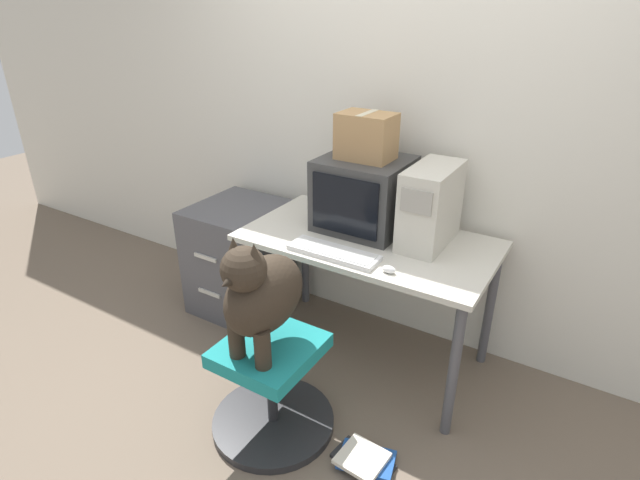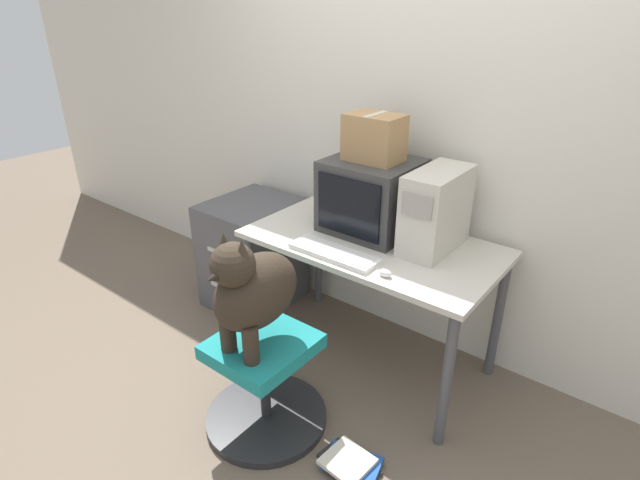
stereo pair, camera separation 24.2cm
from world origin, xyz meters
name	(u,v)px [view 2 (the right image)]	position (x,y,z in m)	size (l,w,h in m)	color
ground_plane	(330,391)	(0.00, 0.00, 0.00)	(12.00, 12.00, 0.00)	#6B5B4C
wall_back	(420,124)	(0.00, 0.79, 1.30)	(8.00, 0.05, 2.60)	silver
desk	(372,256)	(0.00, 0.36, 0.67)	(1.32, 0.73, 0.76)	beige
crt_monitor	(371,196)	(-0.10, 0.48, 0.96)	(0.46, 0.43, 0.39)	#383838
pc_tower	(436,210)	(0.28, 0.48, 0.97)	(0.21, 0.43, 0.41)	beige
keyboard	(334,253)	(-0.06, 0.10, 0.78)	(0.47, 0.15, 0.03)	silver
computer_mouse	(385,273)	(0.25, 0.08, 0.78)	(0.07, 0.04, 0.04)	silver
office_chair	(265,385)	(-0.13, -0.35, 0.23)	(0.60, 0.60, 0.49)	#262628
dog	(252,289)	(-0.13, -0.40, 0.79)	(0.26, 0.47, 0.58)	#33281E
filing_cabinet	(253,253)	(-0.97, 0.42, 0.36)	(0.50, 0.60, 0.72)	#4C4C51
cardboard_box	(374,138)	(-0.10, 0.49, 1.27)	(0.28, 0.20, 0.24)	#A87F51
book_stack_floor	(350,463)	(0.36, -0.33, 0.03)	(0.30, 0.23, 0.06)	#262628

